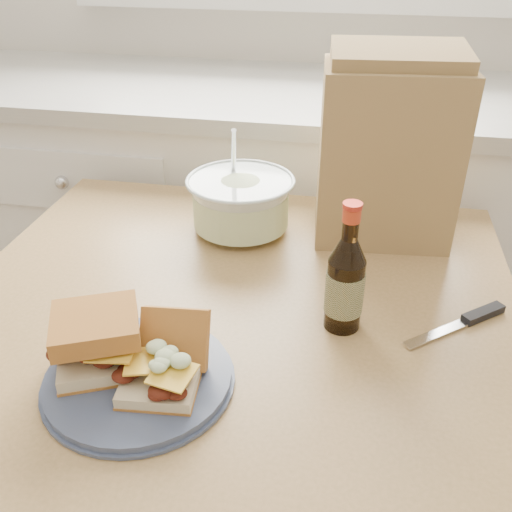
% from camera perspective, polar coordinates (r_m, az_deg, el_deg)
% --- Properties ---
extents(cabinet_run, '(2.50, 0.64, 0.94)m').
position_cam_1_polar(cabinet_run, '(1.79, 1.68, 1.94)').
color(cabinet_run, white).
rests_on(cabinet_run, ground).
extents(dining_table, '(0.95, 0.95, 0.79)m').
position_cam_1_polar(dining_table, '(1.00, -2.66, -11.19)').
color(dining_table, tan).
rests_on(dining_table, ground).
extents(plate, '(0.25, 0.25, 0.02)m').
position_cam_1_polar(plate, '(0.81, -11.64, -11.89)').
color(plate, '#3F4966').
rests_on(plate, dining_table).
extents(sandwich_left, '(0.15, 0.14, 0.08)m').
position_cam_1_polar(sandwich_left, '(0.81, -15.51, -8.13)').
color(sandwich_left, beige).
rests_on(sandwich_left, plate).
extents(sandwich_right, '(0.11, 0.14, 0.08)m').
position_cam_1_polar(sandwich_right, '(0.78, -9.14, -10.48)').
color(sandwich_right, beige).
rests_on(sandwich_right, plate).
extents(coleslaw_bowl, '(0.22, 0.22, 0.21)m').
position_cam_1_polar(coleslaw_bowl, '(1.14, -1.53, 5.12)').
color(coleslaw_bowl, silver).
rests_on(coleslaw_bowl, dining_table).
extents(beer_bottle, '(0.06, 0.06, 0.21)m').
position_cam_1_polar(beer_bottle, '(0.86, 8.91, -2.65)').
color(beer_bottle, black).
rests_on(beer_bottle, dining_table).
extents(knife, '(0.16, 0.14, 0.01)m').
position_cam_1_polar(knife, '(0.97, 20.77, -5.86)').
color(knife, silver).
rests_on(knife, dining_table).
extents(paper_bag, '(0.27, 0.19, 0.33)m').
position_cam_1_polar(paper_bag, '(1.11, 13.01, 9.75)').
color(paper_bag, olive).
rests_on(paper_bag, dining_table).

